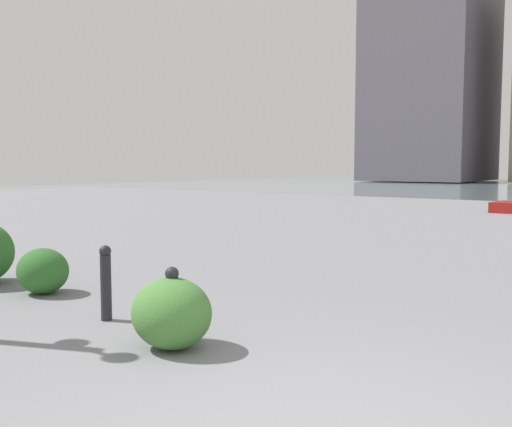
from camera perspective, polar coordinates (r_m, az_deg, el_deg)
The scene contains 5 objects.
building_annex at distance 70.29m, azimuth 17.32°, elevation 14.58°, with size 11.74×15.35×27.66m.
bollard_near at distance 5.46m, azimuth -8.42°, elevation -9.15°, with size 0.13×0.13×0.78m.
bollard_mid at distance 6.53m, azimuth -14.88°, elevation -6.62°, with size 0.13×0.13×0.84m.
shrub_round at distance 5.45m, azimuth -8.49°, elevation -9.90°, with size 0.79×0.71×0.67m.
shrub_tall at distance 8.15m, azimuth -20.66°, elevation -5.43°, with size 0.72×0.65×0.62m.
Camera 1 is at (-1.62, 2.83, 1.72)m, focal length 39.75 mm.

